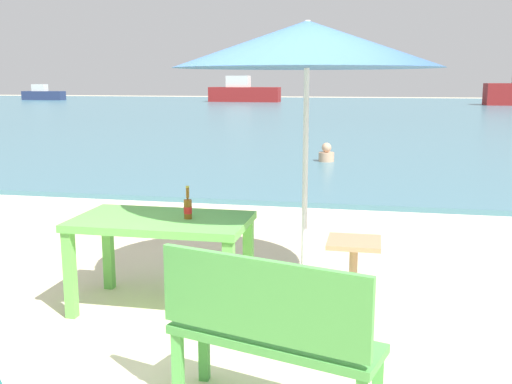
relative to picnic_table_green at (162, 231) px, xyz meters
name	(u,v)px	position (x,y,z in m)	size (l,w,h in m)	color
ground_plane	(218,370)	(0.72, -0.95, -0.65)	(120.00, 120.00, 0.00)	beige
sea_water	(359,112)	(0.72, 29.05, -0.61)	(120.00, 50.00, 0.08)	teal
picnic_table_green	(162,231)	(0.00, 0.00, 0.00)	(1.40, 0.80, 0.76)	#60B24C
beer_bottle_amber	(188,207)	(0.22, 0.02, 0.20)	(0.07, 0.07, 0.26)	brown
patio_umbrella	(307,45)	(1.12, 0.33, 1.47)	(2.10, 2.10, 2.30)	silver
side_table_wood	(353,262)	(1.52, 0.44, -0.30)	(0.44, 0.44, 0.54)	tan
bench_green_left	(268,328)	(1.14, -1.44, -0.11)	(1.25, 0.68, 0.95)	#4C9E47
swimmer_person	(326,154)	(0.62, 8.51, -0.41)	(0.34, 0.34, 0.41)	tan
boat_barge	(244,92)	(-8.71, 41.71, 0.16)	(5.57, 1.52, 2.03)	maroon
boat_fishing_trawler	(43,94)	(-26.54, 42.35, -0.09)	(3.65, 1.00, 1.33)	navy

